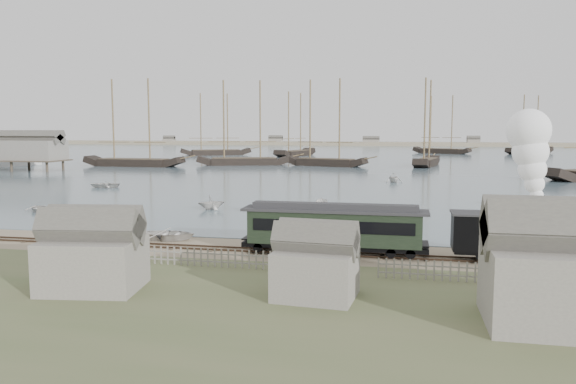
# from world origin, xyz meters

# --- Properties ---
(ground) EXTENTS (600.00, 600.00, 0.00)m
(ground) POSITION_xyz_m (0.00, 0.00, 0.00)
(ground) COLOR gray
(ground) RESTS_ON ground
(harbor_water) EXTENTS (600.00, 336.00, 0.06)m
(harbor_water) POSITION_xyz_m (0.00, 170.00, 0.03)
(harbor_water) COLOR #485C68
(harbor_water) RESTS_ON ground
(rail_track) EXTENTS (120.00, 1.80, 0.16)m
(rail_track) POSITION_xyz_m (0.00, -2.00, 0.04)
(rail_track) COLOR #3E2D22
(rail_track) RESTS_ON ground
(picket_fence_west) EXTENTS (19.00, 0.10, 1.20)m
(picket_fence_west) POSITION_xyz_m (-6.50, -7.00, 0.00)
(picket_fence_west) COLOR slate
(picket_fence_west) RESTS_ON ground
(picket_fence_east) EXTENTS (15.00, 0.10, 1.20)m
(picket_fence_east) POSITION_xyz_m (12.50, -7.50, 0.00)
(picket_fence_east) COLOR slate
(picket_fence_east) RESTS_ON ground
(shed_left) EXTENTS (5.00, 4.00, 4.10)m
(shed_left) POSITION_xyz_m (-10.00, -13.00, 0.00)
(shed_left) COLOR slate
(shed_left) RESTS_ON ground
(shed_mid) EXTENTS (4.00, 3.50, 3.60)m
(shed_mid) POSITION_xyz_m (2.00, -12.00, 0.00)
(shed_mid) COLOR slate
(shed_mid) RESTS_ON ground
(shed_right) EXTENTS (6.00, 5.00, 5.10)m
(shed_right) POSITION_xyz_m (13.00, -14.00, 0.00)
(shed_right) COLOR slate
(shed_right) RESTS_ON ground
(far_spit) EXTENTS (500.00, 20.00, 1.80)m
(far_spit) POSITION_xyz_m (0.00, 250.00, 0.00)
(far_spit) COLOR tan
(far_spit) RESTS_ON ground
(locomotive) EXTENTS (7.68, 2.87, 9.57)m
(locomotive) POSITION_xyz_m (13.90, -2.00, 4.41)
(locomotive) COLOR black
(locomotive) RESTS_ON ground
(passenger_coach) EXTENTS (12.69, 2.45, 3.08)m
(passenger_coach) POSITION_xyz_m (1.72, -2.00, 1.96)
(passenger_coach) COLOR black
(passenger_coach) RESTS_ON ground
(beached_dinghy) EXTENTS (3.40, 4.53, 0.89)m
(beached_dinghy) POSITION_xyz_m (-11.67, 0.57, 0.45)
(beached_dinghy) COLOR silver
(beached_dinghy) RESTS_ON ground
(rowboat_0) EXTENTS (4.17, 4.24, 0.72)m
(rowboat_0) POSITION_xyz_m (-30.57, 11.36, 0.42)
(rowboat_0) COLOR silver
(rowboat_0) RESTS_ON harbor_water
(rowboat_1) EXTENTS (3.68, 3.78, 1.52)m
(rowboat_1) POSITION_xyz_m (-13.74, 16.73, 0.82)
(rowboat_1) COLOR silver
(rowboat_1) RESTS_ON harbor_water
(rowboat_2) EXTENTS (3.53, 1.61, 1.32)m
(rowboat_2) POSITION_xyz_m (-1.87, 16.67, 0.72)
(rowboat_2) COLOR silver
(rowboat_2) RESTS_ON harbor_water
(rowboat_3) EXTENTS (4.22, 5.02, 0.89)m
(rowboat_3) POSITION_xyz_m (18.08, 26.92, 0.50)
(rowboat_3) COLOR silver
(rowboat_3) RESTS_ON harbor_water
(rowboat_4) EXTENTS (3.81, 3.66, 1.55)m
(rowboat_4) POSITION_xyz_m (16.96, 19.93, 0.83)
(rowboat_4) COLOR silver
(rowboat_4) RESTS_ON harbor_water
(rowboat_6) EXTENTS (3.41, 4.55, 0.90)m
(rowboat_6) POSITION_xyz_m (-36.60, 34.74, 0.51)
(rowboat_6) COLOR silver
(rowboat_6) RESTS_ON harbor_water
(rowboat_7) EXTENTS (3.96, 3.75, 1.65)m
(rowboat_7) POSITION_xyz_m (4.85, 51.33, 0.88)
(rowboat_7) COLOR silver
(rowboat_7) RESTS_ON harbor_water
(schooner_0) EXTENTS (23.64, 6.20, 20.00)m
(schooner_0) POSITION_xyz_m (-54.16, 78.74, 10.06)
(schooner_0) COLOR black
(schooner_0) RESTS_ON harbor_water
(schooner_1) EXTENTS (22.73, 11.29, 20.00)m
(schooner_1) POSITION_xyz_m (-30.62, 88.05, 10.06)
(schooner_1) COLOR black
(schooner_1) RESTS_ON harbor_water
(schooner_2) EXTENTS (19.73, 9.92, 20.00)m
(schooner_2) POSITION_xyz_m (-11.17, 88.25, 10.06)
(schooner_2) COLOR black
(schooner_2) RESTS_ON harbor_water
(schooner_3) EXTENTS (7.47, 17.59, 20.00)m
(schooner_3) POSITION_xyz_m (11.58, 92.94, 10.06)
(schooner_3) COLOR black
(schooner_3) RESTS_ON harbor_water
(schooner_6) EXTENTS (22.43, 14.66, 20.00)m
(schooner_6) POSITION_xyz_m (-53.32, 133.84, 10.06)
(schooner_6) COLOR black
(schooner_6) RESTS_ON harbor_water
(schooner_7) EXTENTS (10.65, 21.33, 20.00)m
(schooner_7) POSITION_xyz_m (-26.96, 133.16, 10.06)
(schooner_7) COLOR black
(schooner_7) RESTS_ON harbor_water
(schooner_8) EXTENTS (19.78, 12.87, 20.00)m
(schooner_8) POSITION_xyz_m (19.15, 160.12, 10.06)
(schooner_8) COLOR black
(schooner_8) RESTS_ON harbor_water
(schooner_9) EXTENTS (19.43, 21.31, 20.00)m
(schooner_9) POSITION_xyz_m (48.43, 163.87, 10.06)
(schooner_9) COLOR black
(schooner_9) RESTS_ON harbor_water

